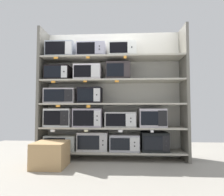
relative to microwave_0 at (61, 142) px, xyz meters
name	(u,v)px	position (x,y,z in m)	size (l,w,h in m)	color
ground	(108,179)	(0.96, -1.00, -0.30)	(6.61, 6.00, 0.02)	gray
back_panel	(113,94)	(0.96, 0.26, 0.93)	(2.81, 0.04, 2.45)	beige
upright_left	(43,93)	(-0.38, 0.00, 0.93)	(0.05, 0.48, 2.45)	#68645B
upright_right	(185,92)	(2.29, 0.00, 0.93)	(0.05, 0.48, 2.45)	#68645B
shelf_0	(112,151)	(0.96, 0.00, -0.15)	(2.61, 0.48, 0.03)	#ADA899
microwave_0	(61,142)	(0.00, 0.00, 0.00)	(0.57, 0.34, 0.27)	beige
microwave_1	(93,141)	(0.60, 0.00, 0.03)	(0.55, 0.36, 0.33)	#B9B7B8
microwave_2	(125,142)	(1.19, 0.00, 0.01)	(0.53, 0.38, 0.30)	#9E9EA8
microwave_3	(155,142)	(1.73, 0.00, 0.04)	(0.48, 0.39, 0.34)	black
shelf_1	(112,128)	(0.96, 0.00, 0.28)	(2.61, 0.48, 0.03)	#ADA899
microwave_4	(59,117)	(-0.05, 0.00, 0.47)	(0.48, 0.39, 0.34)	silver
microwave_5	(88,118)	(0.52, 0.00, 0.47)	(0.52, 0.44, 0.33)	#A19AAB
microwave_6	(121,119)	(1.11, 0.00, 0.44)	(0.56, 0.39, 0.27)	#BBB8B6
microwave_7	(152,118)	(1.69, 0.00, 0.47)	(0.48, 0.42, 0.33)	#BBB3BE
price_tag_0	(53,131)	(-0.08, -0.24, 0.24)	(0.08, 0.00, 0.04)	white
price_tag_1	(86,131)	(0.52, -0.24, 0.25)	(0.07, 0.00, 0.04)	beige
price_tag_2	(120,131)	(1.12, -0.24, 0.24)	(0.08, 0.00, 0.04)	white
price_tag_3	(152,131)	(1.66, -0.24, 0.24)	(0.05, 0.00, 0.04)	white
shelf_2	(112,104)	(0.96, 0.00, 0.72)	(2.61, 0.48, 0.03)	#ADA899
microwave_8	(61,96)	(-0.01, 0.00, 0.87)	(0.56, 0.44, 0.28)	#BBB3B6
microwave_9	(90,95)	(0.54, 0.00, 0.88)	(0.43, 0.36, 0.30)	black
price_tag_4	(58,106)	(0.01, -0.24, 0.68)	(0.08, 0.00, 0.04)	orange
price_tag_5	(88,106)	(0.55, -0.24, 0.67)	(0.07, 0.00, 0.05)	orange
shelf_3	(112,81)	(0.96, 0.00, 1.15)	(2.61, 0.48, 0.03)	#ADA899
microwave_10	(59,74)	(-0.06, 0.00, 1.30)	(0.45, 0.42, 0.27)	black
microwave_11	(88,73)	(0.51, 0.00, 1.31)	(0.49, 0.42, 0.28)	silver
microwave_12	(118,72)	(1.07, 0.00, 1.33)	(0.44, 0.38, 0.32)	#322B2C
price_tag_6	(53,82)	(-0.08, -0.24, 1.11)	(0.07, 0.00, 0.04)	orange
price_tag_7	(85,81)	(0.49, -0.24, 1.12)	(0.06, 0.00, 0.03)	orange
price_tag_8	(117,81)	(1.06, -0.24, 1.11)	(0.07, 0.00, 0.04)	orange
shelf_4	(112,58)	(0.96, 0.00, 1.58)	(2.61, 0.48, 0.03)	#ADA899
microwave_13	(61,51)	(-0.03, 0.00, 1.75)	(0.52, 0.37, 0.30)	#97A0AC
microwave_14	(92,51)	(0.57, 0.00, 1.73)	(0.53, 0.40, 0.26)	#9F9DAF
microwave_15	(123,50)	(1.16, 0.00, 1.73)	(0.50, 0.39, 0.26)	silver
price_tag_9	(56,58)	(-0.04, -0.24, 1.55)	(0.08, 0.00, 0.04)	orange
price_tag_10	(88,57)	(0.54, -0.24, 1.55)	(0.06, 0.00, 0.04)	orange
price_tag_11	(125,57)	(1.20, -0.24, 1.54)	(0.05, 0.00, 0.05)	orange
shipping_carton	(50,154)	(0.01, -0.55, -0.10)	(0.51, 0.51, 0.40)	tan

